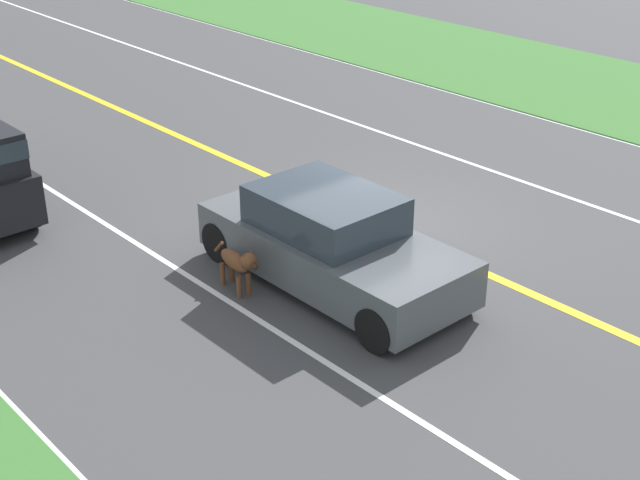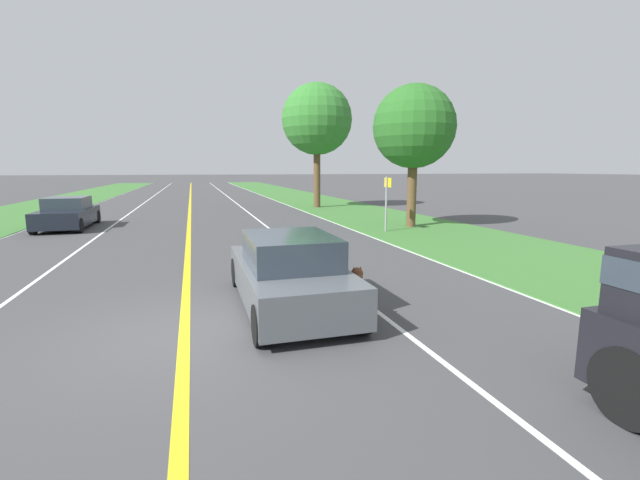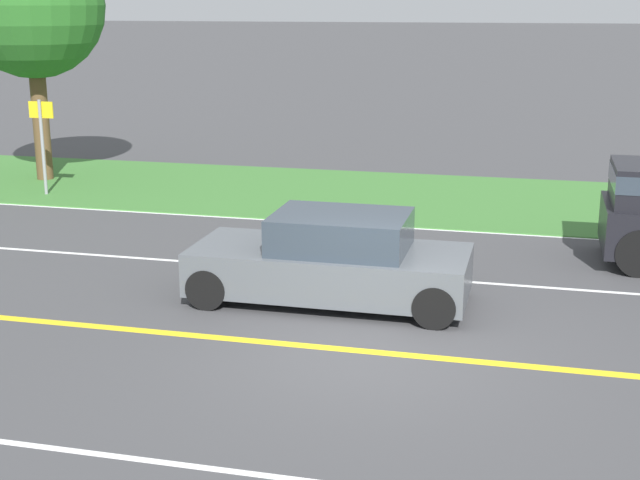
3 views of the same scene
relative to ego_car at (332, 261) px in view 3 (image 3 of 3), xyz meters
name	(u,v)px [view 3 (image 3 of 3)]	position (x,y,z in m)	size (l,w,h in m)	color
ground_plane	(366,352)	(-1.97, -0.94, -0.67)	(400.00, 400.00, 0.00)	#424244
centre_divider_line	(366,351)	(-1.97, -0.94, -0.66)	(0.18, 160.00, 0.01)	yellow
lane_edge_line_right	(429,229)	(5.03, -0.94, -0.66)	(0.14, 160.00, 0.01)	white
lane_dash_same_dir	(405,277)	(1.53, -0.94, -0.66)	(0.10, 160.00, 0.01)	white
lane_dash_oncoming	(300,480)	(-5.47, -0.94, -0.66)	(0.10, 160.00, 0.01)	white
grass_verge_right	(445,199)	(8.03, -0.94, -0.65)	(6.00, 160.00, 0.03)	#3D7533
ego_car	(332,261)	(0.00, 0.00, 0.00)	(1.88, 4.37, 1.44)	#51565B
dog	(387,254)	(1.24, -0.67, -0.17)	(0.34, 1.24, 0.80)	brown
roadside_tree_right_near	(32,7)	(7.94, 9.79, 3.85)	(3.72, 3.72, 6.41)	brown
street_sign	(42,135)	(6.18, 8.71, 0.82)	(0.11, 0.64, 2.36)	gray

